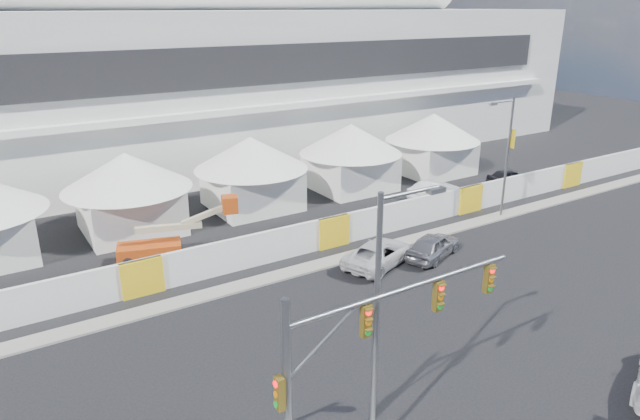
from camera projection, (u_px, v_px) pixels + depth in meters
ground at (412, 408)px, 21.59m from camera, size 160.00×160.00×0.00m
far_curb at (508, 214)px, 41.57m from camera, size 80.00×1.20×0.12m
stadium at (205, 59)px, 55.81m from camera, size 80.00×24.80×21.98m
tent_row at (193, 176)px, 39.88m from camera, size 53.40×8.40×5.40m
hoarding_fence at (333, 231)px, 35.81m from camera, size 70.00×0.25×2.00m
scaffold_tower at (505, 77)px, 71.35m from camera, size 4.40×4.40×12.00m
sedan_silver at (433, 246)px, 34.28m from camera, size 3.23×4.83×1.53m
pickup_curb at (379, 253)px, 33.30m from camera, size 4.12×5.74×1.45m
lot_car_a at (434, 190)px, 44.72m from camera, size 1.59×4.40×1.44m
lot_car_b at (510, 177)px, 48.40m from camera, size 2.35×4.18×1.34m
traffic_mast at (344, 373)px, 17.01m from camera, size 8.94×0.67×6.93m
streetlight_median at (383, 311)px, 17.68m from camera, size 2.54×0.26×9.19m
streetlight_curb at (506, 150)px, 39.44m from camera, size 2.53×0.57×8.56m
boom_lift at (161, 243)px, 34.03m from camera, size 7.43×2.62×3.65m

